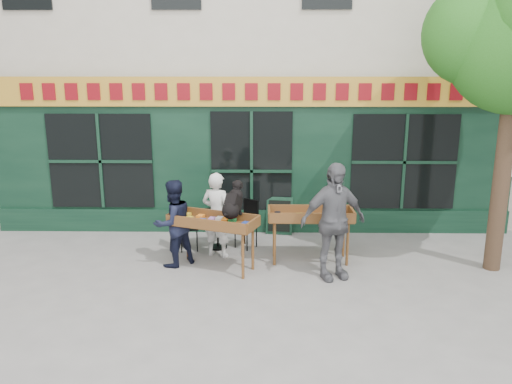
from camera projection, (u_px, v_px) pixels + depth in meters
ground at (248, 273)px, 8.62m from camera, size 80.00×80.00×0.00m
building at (255, 11)px, 13.26m from camera, size 14.00×7.26×10.00m
book_cart_center at (213, 224)px, 8.64m from camera, size 1.62×1.11×0.99m
dog at (233, 199)px, 8.47m from camera, size 0.53×0.68×0.60m
woman at (217, 215)px, 9.27m from camera, size 0.68×0.57×1.60m
book_cart_right at (310, 218)px, 9.01m from camera, size 1.50×0.62×0.99m
man_right at (333, 221)px, 8.23m from camera, size 1.25×0.85×1.97m
bistro_table at (218, 222)px, 9.74m from camera, size 0.60×0.60×0.76m
bistro_chair_left at (184, 222)px, 9.64m from camera, size 0.41×0.41×0.95m
bistro_chair_right at (249, 219)px, 9.84m from camera, size 0.51×0.51×0.95m
potted_plant at (217, 202)px, 9.65m from camera, size 0.21×0.18×0.33m
man_left at (173, 223)px, 8.82m from camera, size 0.96×0.95×1.56m
chalkboard at (279, 216)px, 10.64m from camera, size 0.58×0.26×0.79m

